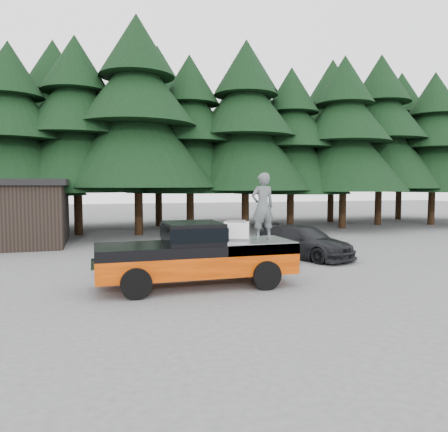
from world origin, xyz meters
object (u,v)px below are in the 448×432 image
object	(u,v)px
parked_car	(303,242)
air_compressor	(237,231)
man_on_bed	(263,206)
pickup_truck	(196,264)

from	to	relation	value
parked_car	air_compressor	bearing A→B (deg)	-162.16
air_compressor	parked_car	size ratio (longest dim) A/B	0.17
man_on_bed	parked_car	world-z (taller)	man_on_bed
man_on_bed	parked_car	xyz separation A→B (m)	(3.35, 3.84, -1.70)
pickup_truck	parked_car	xyz separation A→B (m)	(5.45, 3.78, -0.00)
air_compressor	pickup_truck	bearing A→B (deg)	-149.45
air_compressor	parked_car	distance (m)	5.52
man_on_bed	air_compressor	bearing A→B (deg)	-24.56
pickup_truck	air_compressor	world-z (taller)	air_compressor
man_on_bed	pickup_truck	bearing A→B (deg)	-5.95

